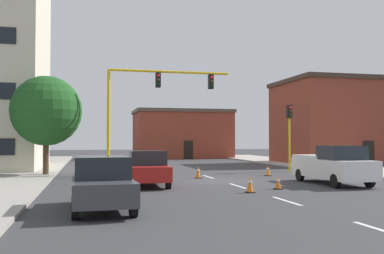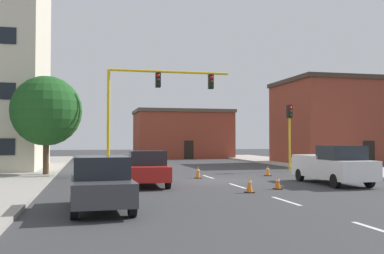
{
  "view_description": "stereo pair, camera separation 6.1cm",
  "coord_description": "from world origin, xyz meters",
  "px_view_note": "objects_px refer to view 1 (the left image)",
  "views": [
    {
      "loc": [
        -7.2,
        -23.69,
        2.27
      ],
      "look_at": [
        -0.54,
        4.55,
        3.12
      ],
      "focal_mm": 41.22,
      "sensor_mm": 36.0,
      "label": 1
    },
    {
      "loc": [
        -7.14,
        -23.7,
        2.27
      ],
      "look_at": [
        -0.54,
        4.55,
        3.12
      ],
      "focal_mm": 41.22,
      "sensor_mm": 36.0,
      "label": 2
    }
  ],
  "objects_px": {
    "traffic_signal_gantry": "(126,141)",
    "traffic_cone_roadside_b": "(268,171)",
    "sedan_dark_gray_near_left": "(102,183)",
    "traffic_light_pole_right": "(289,123)",
    "traffic_cone_roadside_d": "(198,172)",
    "traffic_cone_roadside_a": "(278,182)",
    "tree_left_near": "(46,111)",
    "sedan_red_mid_left": "(148,168)",
    "traffic_cone_roadside_c": "(250,184)",
    "pickup_truck_white": "(333,165)"
  },
  "relations": [
    {
      "from": "traffic_signal_gantry",
      "to": "traffic_cone_roadside_b",
      "type": "relative_size",
      "value": 12.88
    },
    {
      "from": "sedan_dark_gray_near_left",
      "to": "traffic_cone_roadside_b",
      "type": "relative_size",
      "value": 6.63
    },
    {
      "from": "traffic_light_pole_right",
      "to": "traffic_cone_roadside_d",
      "type": "xyz_separation_m",
      "value": [
        -7.78,
        -3.9,
        -3.16
      ]
    },
    {
      "from": "sedan_dark_gray_near_left",
      "to": "traffic_cone_roadside_a",
      "type": "height_order",
      "value": "sedan_dark_gray_near_left"
    },
    {
      "from": "traffic_cone_roadside_d",
      "to": "traffic_light_pole_right",
      "type": "bearing_deg",
      "value": 26.65
    },
    {
      "from": "tree_left_near",
      "to": "traffic_cone_roadside_b",
      "type": "bearing_deg",
      "value": -11.32
    },
    {
      "from": "sedan_red_mid_left",
      "to": "traffic_cone_roadside_c",
      "type": "relative_size",
      "value": 6.25
    },
    {
      "from": "pickup_truck_white",
      "to": "traffic_cone_roadside_a",
      "type": "distance_m",
      "value": 4.07
    },
    {
      "from": "traffic_signal_gantry",
      "to": "traffic_cone_roadside_c",
      "type": "height_order",
      "value": "traffic_signal_gantry"
    },
    {
      "from": "traffic_signal_gantry",
      "to": "traffic_cone_roadside_d",
      "type": "distance_m",
      "value": 5.35
    },
    {
      "from": "sedan_dark_gray_near_left",
      "to": "traffic_cone_roadside_d",
      "type": "relative_size",
      "value": 6.14
    },
    {
      "from": "traffic_signal_gantry",
      "to": "pickup_truck_white",
      "type": "bearing_deg",
      "value": -38.91
    },
    {
      "from": "traffic_light_pole_right",
      "to": "tree_left_near",
      "type": "relative_size",
      "value": 0.77
    },
    {
      "from": "sedan_dark_gray_near_left",
      "to": "sedan_red_mid_left",
      "type": "xyz_separation_m",
      "value": [
        2.44,
        7.21,
        0.0
      ]
    },
    {
      "from": "traffic_light_pole_right",
      "to": "sedan_dark_gray_near_left",
      "type": "relative_size",
      "value": 1.05
    },
    {
      "from": "traffic_light_pole_right",
      "to": "traffic_cone_roadside_b",
      "type": "bearing_deg",
      "value": -133.43
    },
    {
      "from": "traffic_cone_roadside_a",
      "to": "traffic_cone_roadside_b",
      "type": "distance_m",
      "value": 7.58
    },
    {
      "from": "traffic_light_pole_right",
      "to": "traffic_cone_roadside_c",
      "type": "bearing_deg",
      "value": -122.89
    },
    {
      "from": "pickup_truck_white",
      "to": "sedan_dark_gray_near_left",
      "type": "distance_m",
      "value": 13.16
    },
    {
      "from": "tree_left_near",
      "to": "traffic_cone_roadside_d",
      "type": "xyz_separation_m",
      "value": [
        8.92,
        -3.39,
        -3.72
      ]
    },
    {
      "from": "pickup_truck_white",
      "to": "traffic_cone_roadside_a",
      "type": "relative_size",
      "value": 8.52
    },
    {
      "from": "traffic_signal_gantry",
      "to": "traffic_cone_roadside_c",
      "type": "relative_size",
      "value": 12.11
    },
    {
      "from": "traffic_cone_roadside_c",
      "to": "traffic_cone_roadside_d",
      "type": "distance_m",
      "value": 7.46
    },
    {
      "from": "traffic_signal_gantry",
      "to": "traffic_cone_roadside_a",
      "type": "xyz_separation_m",
      "value": [
        6.18,
        -9.49,
        -1.92
      ]
    },
    {
      "from": "traffic_signal_gantry",
      "to": "sedan_dark_gray_near_left",
      "type": "xyz_separation_m",
      "value": [
        -1.92,
        -13.77,
        -1.34
      ]
    },
    {
      "from": "traffic_cone_roadside_c",
      "to": "traffic_cone_roadside_d",
      "type": "xyz_separation_m",
      "value": [
        -0.43,
        7.45,
        0.01
      ]
    },
    {
      "from": "sedan_red_mid_left",
      "to": "traffic_cone_roadside_c",
      "type": "distance_m",
      "value": 5.55
    },
    {
      "from": "traffic_light_pole_right",
      "to": "traffic_cone_roadside_c",
      "type": "relative_size",
      "value": 6.57
    },
    {
      "from": "pickup_truck_white",
      "to": "tree_left_near",
      "type": "bearing_deg",
      "value": 150.55
    },
    {
      "from": "sedan_red_mid_left",
      "to": "traffic_light_pole_right",
      "type": "bearing_deg",
      "value": 33.5
    },
    {
      "from": "tree_left_near",
      "to": "pickup_truck_white",
      "type": "bearing_deg",
      "value": -29.45
    },
    {
      "from": "traffic_cone_roadside_d",
      "to": "tree_left_near",
      "type": "bearing_deg",
      "value": 159.21
    },
    {
      "from": "traffic_signal_gantry",
      "to": "traffic_cone_roadside_b",
      "type": "distance_m",
      "value": 9.22
    },
    {
      "from": "tree_left_near",
      "to": "traffic_cone_roadside_c",
      "type": "bearing_deg",
      "value": -49.21
    },
    {
      "from": "sedan_dark_gray_near_left",
      "to": "traffic_cone_roadside_c",
      "type": "distance_m",
      "value": 7.18
    },
    {
      "from": "tree_left_near",
      "to": "sedan_dark_gray_near_left",
      "type": "xyz_separation_m",
      "value": [
        2.99,
        -14.15,
        -3.19
      ]
    },
    {
      "from": "traffic_cone_roadside_a",
      "to": "traffic_cone_roadside_c",
      "type": "height_order",
      "value": "traffic_cone_roadside_c"
    },
    {
      "from": "traffic_signal_gantry",
      "to": "traffic_cone_roadside_a",
      "type": "distance_m",
      "value": 11.49
    },
    {
      "from": "sedan_dark_gray_near_left",
      "to": "sedan_red_mid_left",
      "type": "bearing_deg",
      "value": 71.29
    },
    {
      "from": "tree_left_near",
      "to": "traffic_cone_roadside_d",
      "type": "distance_m",
      "value": 10.24
    },
    {
      "from": "pickup_truck_white",
      "to": "traffic_cone_roadside_d",
      "type": "distance_m",
      "value": 7.74
    },
    {
      "from": "tree_left_near",
      "to": "traffic_cone_roadside_b",
      "type": "xyz_separation_m",
      "value": [
        13.62,
        -2.73,
        -3.74
      ]
    },
    {
      "from": "sedan_red_mid_left",
      "to": "sedan_dark_gray_near_left",
      "type": "bearing_deg",
      "value": -108.71
    },
    {
      "from": "traffic_light_pole_right",
      "to": "tree_left_near",
      "type": "bearing_deg",
      "value": -178.23
    },
    {
      "from": "sedan_dark_gray_near_left",
      "to": "traffic_signal_gantry",
      "type": "bearing_deg",
      "value": 82.06
    },
    {
      "from": "traffic_cone_roadside_c",
      "to": "traffic_signal_gantry",
      "type": "bearing_deg",
      "value": 112.98
    },
    {
      "from": "pickup_truck_white",
      "to": "traffic_cone_roadside_d",
      "type": "height_order",
      "value": "pickup_truck_white"
    },
    {
      "from": "sedan_dark_gray_near_left",
      "to": "traffic_cone_roadside_b",
      "type": "bearing_deg",
      "value": 47.05
    },
    {
      "from": "pickup_truck_white",
      "to": "traffic_cone_roadside_c",
      "type": "relative_size",
      "value": 7.42
    },
    {
      "from": "tree_left_near",
      "to": "traffic_cone_roadside_a",
      "type": "relative_size",
      "value": 9.84
    }
  ]
}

